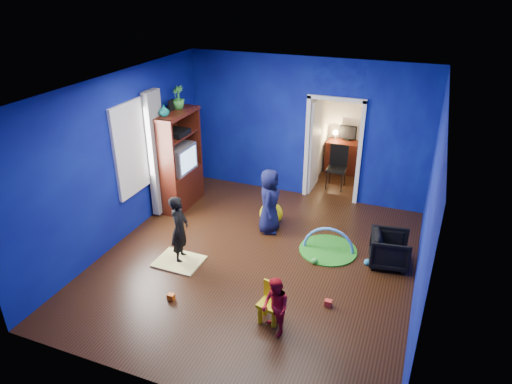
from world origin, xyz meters
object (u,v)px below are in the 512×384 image
at_px(vase, 164,110).
at_px(tv_armoire, 177,160).
at_px(play_mat, 328,250).
at_px(armchair, 390,249).
at_px(child_navy, 269,201).
at_px(child_black, 180,229).
at_px(crt_tv, 178,158).
at_px(study_desk, 345,157).
at_px(toddler_red, 275,307).
at_px(folding_chair, 336,168).
at_px(hopper_ball, 271,213).
at_px(kid_chair, 270,305).

xyz_separation_m(vase, tv_armoire, (0.00, 0.30, -1.08)).
relative_size(vase, play_mat, 0.21).
bearing_deg(armchair, child_navy, 73.94).
distance_m(armchair, child_black, 3.43).
bearing_deg(crt_tv, study_desk, 46.25).
xyz_separation_m(toddler_red, folding_chair, (-0.23, 4.75, 0.04)).
distance_m(tv_armoire, hopper_ball, 2.17).
height_order(child_navy, folding_chair, child_navy).
bearing_deg(armchair, toddler_red, 142.31).
height_order(tv_armoire, kid_chair, tv_armoire).
bearing_deg(child_navy, folding_chair, -27.65).
height_order(child_black, study_desk, child_black).
distance_m(child_navy, toddler_red, 2.65).
bearing_deg(child_black, kid_chair, -129.11).
distance_m(child_black, play_mat, 2.56).
bearing_deg(vase, tv_armoire, 90.00).
height_order(child_navy, toddler_red, child_navy).
bearing_deg(kid_chair, tv_armoire, 149.45).
height_order(armchair, study_desk, study_desk).
bearing_deg(child_navy, armchair, -107.57).
height_order(play_mat, study_desk, study_desk).
bearing_deg(child_navy, vase, 79.04).
distance_m(kid_chair, play_mat, 2.04).
height_order(vase, tv_armoire, vase).
distance_m(child_navy, study_desk, 3.34).
distance_m(play_mat, study_desk, 3.56).
relative_size(child_navy, tv_armoire, 0.62).
relative_size(child_black, child_navy, 0.95).
distance_m(child_black, child_navy, 1.75).
distance_m(study_desk, folding_chair, 0.96).
height_order(vase, crt_tv, vase).
xyz_separation_m(crt_tv, kid_chair, (2.86, -2.61, -0.77)).
height_order(hopper_ball, play_mat, hopper_ball).
bearing_deg(toddler_red, study_desk, 136.87).
bearing_deg(vase, child_navy, -1.20).
distance_m(toddler_red, folding_chair, 4.76).
xyz_separation_m(toddler_red, study_desk, (-0.23, 5.71, -0.05)).
bearing_deg(crt_tv, vase, -97.59).
height_order(hopper_ball, folding_chair, folding_chair).
xyz_separation_m(toddler_red, crt_tv, (-3.01, 2.81, 0.60)).
relative_size(child_navy, play_mat, 1.23).
xyz_separation_m(child_navy, tv_armoire, (-2.08, 0.34, 0.37)).
bearing_deg(play_mat, child_navy, 167.06).
bearing_deg(toddler_red, kid_chair, 171.43).
bearing_deg(play_mat, study_desk, 97.16).
xyz_separation_m(tv_armoire, kid_chair, (2.90, -2.61, -0.73)).
relative_size(toddler_red, study_desk, 0.96).
bearing_deg(hopper_ball, child_navy, -78.69).
relative_size(crt_tv, kid_chair, 1.40).
xyz_separation_m(vase, study_desk, (2.82, 3.20, -1.69)).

